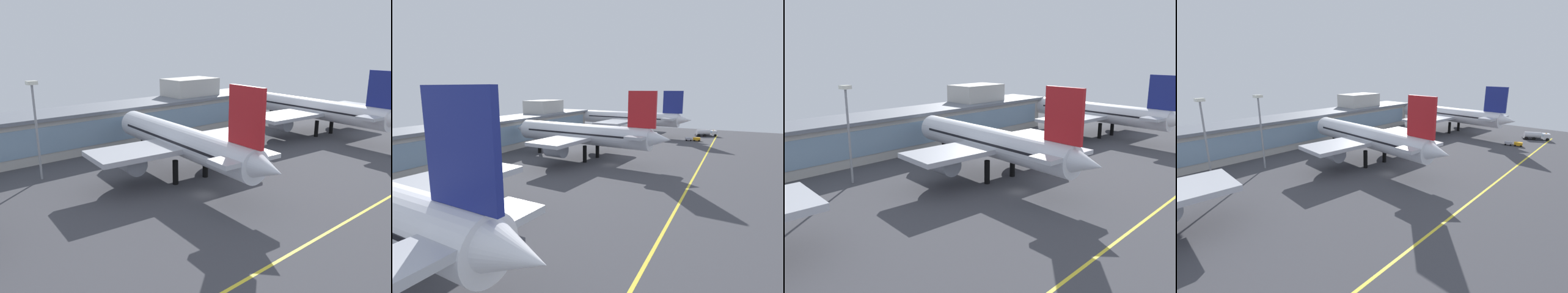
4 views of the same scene
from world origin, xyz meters
TOP-DOWN VIEW (x-y plane):
  - ground_plane at (0.00, 0.00)m, footprint 180.00×180.00m
  - taxiway_centreline_stripe at (0.00, -22.00)m, footprint 144.00×0.50m
  - terminal_building at (2.13, 43.09)m, footprint 117.98×14.00m
  - airliner_near_right at (3.27, 10.40)m, footprint 37.70×52.34m
  - airliner_far_right at (57.55, 14.57)m, footprint 46.72×55.35m
  - apron_light_mast_centre at (-18.99, 27.16)m, footprint 1.80×1.80m

SIDE VIEW (x-z plane):
  - ground_plane at x=0.00m, z-range 0.00..0.00m
  - taxiway_centreline_stripe at x=0.00m, z-range 0.00..0.01m
  - terminal_building at x=2.13m, z-range -2.08..13.44m
  - airliner_far_right at x=57.55m, z-range -2.63..16.90m
  - airliner_near_right at x=3.27m, z-range -2.66..17.23m
  - apron_light_mast_centre at x=-18.99m, z-range 3.38..22.76m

